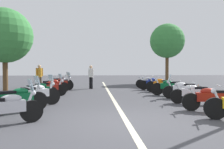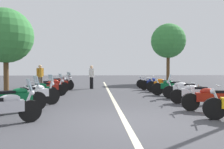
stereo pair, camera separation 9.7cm
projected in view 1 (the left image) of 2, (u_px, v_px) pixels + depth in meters
The scene contains 22 objects.
ground_plane at pixel (127, 123), 6.01m from camera, with size 80.00×80.00×0.00m, color #424247.
lane_centre_stripe at pixel (111, 96), 11.80m from camera, with size 23.64×0.16×0.01m, color beige.
motorcycle_left_row_0 at pixel (5, 108), 5.72m from camera, with size 1.08×1.83×1.19m.
motorcycle_left_row_1 at pixel (16, 99), 7.23m from camera, with size 1.34×1.87×1.22m.
motorcycle_left_row_2 at pixel (34, 95), 8.50m from camera, with size 1.43×1.81×1.02m.
motorcycle_left_row_3 at pixel (38, 91), 9.98m from camera, with size 1.37×1.60×1.20m.
motorcycle_left_row_4 at pixel (48, 88), 11.48m from camera, with size 1.11×1.88×1.20m.
motorcycle_left_row_5 at pixel (52, 86), 12.97m from camera, with size 1.26×1.90×1.00m.
motorcycle_left_row_6 at pixel (59, 84), 14.49m from camera, with size 1.39×1.85×1.21m.
motorcycle_left_row_7 at pixel (60, 82), 16.03m from camera, with size 1.21×1.81×1.21m.
motorcycle_right_row_1 at pixel (213, 98), 7.60m from camera, with size 0.80×2.11×0.99m.
motorcycle_right_row_2 at pixel (195, 93), 9.09m from camera, with size 0.92×1.96×0.98m.
motorcycle_right_row_3 at pixel (184, 89), 10.71m from camera, with size 0.82×2.05×1.20m.
motorcycle_right_row_4 at pixel (171, 87), 11.99m from camera, with size 0.87×2.14×1.02m.
motorcycle_right_row_5 at pixel (162, 85), 13.64m from camera, with size 1.01×1.95×1.01m.
motorcycle_right_row_6 at pixel (154, 83), 14.99m from camera, with size 0.86×2.12×1.01m.
motorcycle_right_row_7 at pixel (150, 82), 16.46m from camera, with size 0.82×2.13×1.00m.
traffic_cone_0 at pixel (198, 90), 12.06m from camera, with size 0.36×0.36×0.61m.
bystander_0 at pixel (39, 75), 15.46m from camera, with size 0.38×0.42×1.73m.
bystander_1 at pixel (91, 75), 15.89m from camera, with size 0.42×0.39×1.69m.
roadside_tree_0 at pixel (5, 36), 14.40m from camera, with size 3.57×3.57×5.40m.
roadside_tree_1 at pixel (167, 41), 21.77m from camera, with size 3.38×3.38×5.87m.
Camera 1 is at (-5.92, 0.88, 1.48)m, focal length 35.40 mm.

